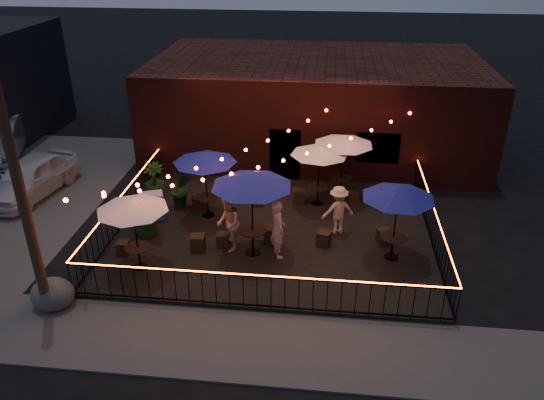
# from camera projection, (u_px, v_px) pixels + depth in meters

# --- Properties ---
(ground) EXTENTS (110.00, 110.00, 0.00)m
(ground) POSITION_uv_depth(u_px,v_px,m) (267.00, 269.00, 15.60)
(ground) COLOR black
(ground) RESTS_ON ground
(patio) EXTENTS (10.00, 8.00, 0.15)m
(patio) POSITION_uv_depth(u_px,v_px,m) (274.00, 232.00, 17.33)
(patio) COLOR black
(patio) RESTS_ON ground
(sidewalk) EXTENTS (18.00, 2.50, 0.05)m
(sidewalk) POSITION_uv_depth(u_px,v_px,m) (250.00, 345.00, 12.71)
(sidewalk) COLOR #464441
(sidewalk) RESTS_ON ground
(brick_building) EXTENTS (14.00, 8.00, 4.00)m
(brick_building) POSITION_uv_depth(u_px,v_px,m) (316.00, 104.00, 23.42)
(brick_building) COLOR #34100E
(brick_building) RESTS_ON ground
(utility_pole) EXTENTS (0.26, 0.26, 8.00)m
(utility_pole) POSITION_uv_depth(u_px,v_px,m) (16.00, 173.00, 12.00)
(utility_pole) COLOR #3B2418
(utility_pole) RESTS_ON ground
(fence_front) EXTENTS (10.00, 0.04, 1.04)m
(fence_front) POSITION_uv_depth(u_px,v_px,m) (257.00, 292.00, 13.53)
(fence_front) COLOR black
(fence_front) RESTS_ON patio
(fence_left) EXTENTS (0.04, 8.00, 1.04)m
(fence_left) POSITION_uv_depth(u_px,v_px,m) (124.00, 208.00, 17.55)
(fence_left) COLOR black
(fence_left) RESTS_ON patio
(fence_right) EXTENTS (0.04, 8.00, 1.04)m
(fence_right) POSITION_uv_depth(u_px,v_px,m) (432.00, 225.00, 16.57)
(fence_right) COLOR black
(fence_right) RESTS_ON patio
(festoon_lights) EXTENTS (10.02, 8.72, 1.32)m
(festoon_lights) POSITION_uv_depth(u_px,v_px,m) (240.00, 166.00, 16.05)
(festoon_lights) COLOR red
(festoon_lights) RESTS_ON ground
(cafe_table_0) EXTENTS (2.11, 2.11, 2.22)m
(cafe_table_0) POSITION_uv_depth(u_px,v_px,m) (132.00, 206.00, 14.48)
(cafe_table_0) COLOR black
(cafe_table_0) RESTS_ON patio
(cafe_table_1) EXTENTS (2.38, 2.38, 2.32)m
(cafe_table_1) POSITION_uv_depth(u_px,v_px,m) (205.00, 158.00, 17.21)
(cafe_table_1) COLOR black
(cafe_table_1) RESTS_ON patio
(cafe_table_2) EXTENTS (3.03, 3.03, 2.62)m
(cafe_table_2) POSITION_uv_depth(u_px,v_px,m) (252.00, 181.00, 15.01)
(cafe_table_2) COLOR black
(cafe_table_2) RESTS_ON patio
(cafe_table_3) EXTENTS (2.34, 2.34, 2.22)m
(cafe_table_3) POSITION_uv_depth(u_px,v_px,m) (319.00, 151.00, 18.05)
(cafe_table_3) COLOR black
(cafe_table_3) RESTS_ON patio
(cafe_table_4) EXTENTS (2.72, 2.72, 2.34)m
(cafe_table_4) POSITION_uv_depth(u_px,v_px,m) (399.00, 194.00, 14.89)
(cafe_table_4) COLOR black
(cafe_table_4) RESTS_ON patio
(cafe_table_5) EXTENTS (2.76, 2.76, 2.35)m
(cafe_table_5) POSITION_uv_depth(u_px,v_px,m) (344.00, 141.00, 18.58)
(cafe_table_5) COLOR black
(cafe_table_5) RESTS_ON patio
(bistro_chair_0) EXTENTS (0.36, 0.36, 0.40)m
(bistro_chair_0) POSITION_uv_depth(u_px,v_px,m) (123.00, 248.00, 15.98)
(bistro_chair_0) COLOR black
(bistro_chair_0) RESTS_ON patio
(bistro_chair_1) EXTENTS (0.46, 0.46, 0.49)m
(bistro_chair_1) POSITION_uv_depth(u_px,v_px,m) (198.00, 243.00, 16.15)
(bistro_chair_1) COLOR black
(bistro_chair_1) RESTS_ON patio
(bistro_chair_2) EXTENTS (0.40, 0.40, 0.41)m
(bistro_chair_2) POSITION_uv_depth(u_px,v_px,m) (157.00, 193.00, 19.30)
(bistro_chair_2) COLOR black
(bistro_chair_2) RESTS_ON patio
(bistro_chair_3) EXTENTS (0.57, 0.57, 0.51)m
(bistro_chair_3) POSITION_uv_depth(u_px,v_px,m) (199.00, 202.00, 18.53)
(bistro_chair_3) COLOR black
(bistro_chair_3) RESTS_ON patio
(bistro_chair_4) EXTENTS (0.38, 0.38, 0.42)m
(bistro_chair_4) POSITION_uv_depth(u_px,v_px,m) (222.00, 240.00, 16.38)
(bistro_chair_4) COLOR black
(bistro_chair_4) RESTS_ON patio
(bistro_chair_5) EXTENTS (0.50, 0.50, 0.52)m
(bistro_chair_5) POSITION_uv_depth(u_px,v_px,m) (271.00, 235.00, 16.56)
(bistro_chair_5) COLOR black
(bistro_chair_5) RESTS_ON patio
(bistro_chair_6) EXTENTS (0.38, 0.38, 0.42)m
(bistro_chair_6) POSITION_uv_depth(u_px,v_px,m) (258.00, 199.00, 18.82)
(bistro_chair_6) COLOR black
(bistro_chair_6) RESTS_ON patio
(bistro_chair_7) EXTENTS (0.43, 0.43, 0.49)m
(bistro_chair_7) POSITION_uv_depth(u_px,v_px,m) (299.00, 196.00, 18.96)
(bistro_chair_7) COLOR black
(bistro_chair_7) RESTS_ON patio
(bistro_chair_8) EXTENTS (0.48, 0.48, 0.46)m
(bistro_chair_8) POSITION_uv_depth(u_px,v_px,m) (324.00, 238.00, 16.41)
(bistro_chair_8) COLOR black
(bistro_chair_8) RESTS_ON patio
(bistro_chair_9) EXTENTS (0.49, 0.49, 0.44)m
(bistro_chair_9) POSITION_uv_depth(u_px,v_px,m) (384.00, 236.00, 16.55)
(bistro_chair_9) COLOR black
(bistro_chair_9) RESTS_ON patio
(bistro_chair_10) EXTENTS (0.40, 0.40, 0.41)m
(bistro_chair_10) POSITION_uv_depth(u_px,v_px,m) (354.00, 198.00, 18.94)
(bistro_chair_10) COLOR black
(bistro_chair_10) RESTS_ON patio
(bistro_chair_11) EXTENTS (0.43, 0.43, 0.47)m
(bistro_chair_11) POSITION_uv_depth(u_px,v_px,m) (381.00, 202.00, 18.58)
(bistro_chair_11) COLOR black
(bistro_chair_11) RESTS_ON patio
(patron_a) EXTENTS (0.66, 0.78, 1.83)m
(patron_a) POSITION_uv_depth(u_px,v_px,m) (278.00, 229.00, 15.56)
(patron_a) COLOR beige
(patron_a) RESTS_ON patio
(patron_b) EXTENTS (0.90, 1.03, 1.79)m
(patron_b) POSITION_uv_depth(u_px,v_px,m) (229.00, 223.00, 15.90)
(patron_b) COLOR beige
(patron_b) RESTS_ON patio
(patron_c) EXTENTS (1.20, 0.93, 1.63)m
(patron_c) POSITION_uv_depth(u_px,v_px,m) (338.00, 210.00, 16.81)
(patron_c) COLOR tan
(patron_c) RESTS_ON patio
(potted_shrub_a) EXTENTS (1.20, 1.05, 1.32)m
(potted_shrub_a) POSITION_uv_depth(u_px,v_px,m) (147.00, 216.00, 16.78)
(potted_shrub_a) COLOR #0F380E
(potted_shrub_a) RESTS_ON patio
(potted_shrub_b) EXTENTS (0.88, 0.79, 1.31)m
(potted_shrub_b) POSITION_uv_depth(u_px,v_px,m) (181.00, 189.00, 18.51)
(potted_shrub_b) COLOR #1C3913
(potted_shrub_b) RESTS_ON patio
(potted_shrub_c) EXTENTS (0.80, 0.80, 1.27)m
(potted_shrub_c) POSITION_uv_depth(u_px,v_px,m) (154.00, 180.00, 19.26)
(potted_shrub_c) COLOR #12360B
(potted_shrub_c) RESTS_ON patio
(cooler) EXTENTS (0.85, 0.74, 0.94)m
(cooler) POSITION_uv_depth(u_px,v_px,m) (153.00, 206.00, 17.78)
(cooler) COLOR blue
(cooler) RESTS_ON patio
(boulder) EXTENTS (1.24, 1.15, 0.79)m
(boulder) POSITION_uv_depth(u_px,v_px,m) (53.00, 294.00, 13.88)
(boulder) COLOR #4F4E4A
(boulder) RESTS_ON ground
(car_white) EXTENTS (2.37, 4.45, 1.44)m
(car_white) POSITION_uv_depth(u_px,v_px,m) (31.00, 177.00, 19.62)
(car_white) COLOR white
(car_white) RESTS_ON ground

